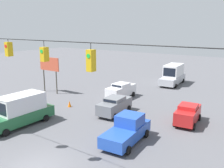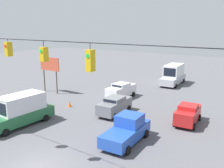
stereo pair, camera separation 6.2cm
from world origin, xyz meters
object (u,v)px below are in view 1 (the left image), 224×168
object	(u,v)px
sedan_white_withflow_far	(121,90)
roadside_billboard	(49,67)
pickup_truck_blue_crossing_near	(127,130)
box_truck_green_parked_shoulder	(20,110)
overhead_signal_span	(29,85)
traffic_cone_third	(70,104)
box_truck_silver_withflow_deep	(173,75)
sedan_red_oncoming_far	(188,114)
traffic_cone_nearest	(22,119)
sedan_grey_withflow_mid	(115,105)
traffic_cone_second	(48,110)

from	to	relation	value
sedan_white_withflow_far	roadside_billboard	world-z (taller)	roadside_billboard
pickup_truck_blue_crossing_near	box_truck_green_parked_shoulder	xyz separation A→B (m)	(9.89, 2.64, 0.43)
overhead_signal_span	traffic_cone_third	xyz separation A→B (m)	(7.31, -10.64, -5.22)
box_truck_silver_withflow_deep	sedan_white_withflow_far	xyz separation A→B (m)	(2.43, 11.41, -0.51)
box_truck_silver_withflow_deep	sedan_red_oncoming_far	bearing A→B (deg)	115.91
overhead_signal_span	pickup_truck_blue_crossing_near	size ratio (longest dim) A/B	4.29
pickup_truck_blue_crossing_near	roadside_billboard	xyz separation A→B (m)	(16.62, -7.01, 2.59)
pickup_truck_blue_crossing_near	traffic_cone_nearest	size ratio (longest dim) A/B	7.37
box_truck_silver_withflow_deep	pickup_truck_blue_crossing_near	distance (m)	22.08
pickup_truck_blue_crossing_near	traffic_cone_third	world-z (taller)	pickup_truck_blue_crossing_near
pickup_truck_blue_crossing_near	traffic_cone_nearest	world-z (taller)	pickup_truck_blue_crossing_near
box_truck_silver_withflow_deep	sedan_grey_withflow_mid	xyz separation A→B (m)	(-0.21, 16.78, -0.58)
sedan_red_oncoming_far	roadside_billboard	bearing A→B (deg)	-1.56
box_truck_green_parked_shoulder	traffic_cone_third	bearing A→B (deg)	-89.38
sedan_red_oncoming_far	pickup_truck_blue_crossing_near	xyz separation A→B (m)	(2.70, 6.48, 0.01)
box_truck_silver_withflow_deep	pickup_truck_blue_crossing_near	world-z (taller)	box_truck_silver_withflow_deep
roadside_billboard	pickup_truck_blue_crossing_near	bearing A→B (deg)	157.15
traffic_cone_second	traffic_cone_third	world-z (taller)	same
box_truck_green_parked_shoulder	roadside_billboard	size ratio (longest dim) A/B	1.33
overhead_signal_span	traffic_cone_second	distance (m)	11.97
sedan_white_withflow_far	traffic_cone_nearest	xyz separation A→B (m)	(3.10, 12.48, -0.66)
sedan_white_withflow_far	traffic_cone_second	size ratio (longest dim) A/B	6.48
box_truck_silver_withflow_deep	traffic_cone_second	world-z (taller)	box_truck_silver_withflow_deep
box_truck_green_parked_shoulder	traffic_cone_third	size ratio (longest dim) A/B	9.12
traffic_cone_nearest	traffic_cone_third	size ratio (longest dim) A/B	1.00
pickup_truck_blue_crossing_near	traffic_cone_second	xyz separation A→B (m)	(10.21, -0.86, -0.62)
traffic_cone_third	sedan_red_oncoming_far	bearing A→B (deg)	-168.16
traffic_cone_third	roadside_billboard	world-z (taller)	roadside_billboard
overhead_signal_span	sedan_white_withflow_far	size ratio (longest dim) A/B	4.88
sedan_grey_withflow_mid	traffic_cone_second	world-z (taller)	sedan_grey_withflow_mid
traffic_cone_third	roadside_billboard	bearing A→B (deg)	-25.53
overhead_signal_span	roadside_billboard	distance (m)	19.76
roadside_billboard	traffic_cone_nearest	bearing A→B (deg)	124.73
traffic_cone_second	traffic_cone_third	xyz separation A→B (m)	(-0.25, -2.97, 0.00)
traffic_cone_nearest	roadside_billboard	xyz separation A→B (m)	(6.46, -9.31, 3.21)
sedan_red_oncoming_far	sedan_grey_withflow_mid	world-z (taller)	sedan_red_oncoming_far
pickup_truck_blue_crossing_near	overhead_signal_span	bearing A→B (deg)	68.74
overhead_signal_span	box_truck_green_parked_shoulder	distance (m)	9.34
box_truck_green_parked_shoulder	roadside_billboard	world-z (taller)	roadside_billboard
sedan_white_withflow_far	sedan_grey_withflow_mid	xyz separation A→B (m)	(-2.64, 5.37, -0.06)
traffic_cone_third	traffic_cone_second	bearing A→B (deg)	85.19
traffic_cone_second	roadside_billboard	bearing A→B (deg)	-43.79
box_truck_silver_withflow_deep	traffic_cone_third	world-z (taller)	box_truck_silver_withflow_deep
box_truck_silver_withflow_deep	box_truck_green_parked_shoulder	world-z (taller)	box_truck_silver_withflow_deep
sedan_grey_withflow_mid	sedan_white_withflow_far	bearing A→B (deg)	-63.81
overhead_signal_span	sedan_grey_withflow_mid	distance (m)	12.63
pickup_truck_blue_crossing_near	traffic_cone_third	distance (m)	10.69
box_truck_silver_withflow_deep	sedan_red_oncoming_far	distance (m)	16.80
traffic_cone_nearest	pickup_truck_blue_crossing_near	bearing A→B (deg)	-167.21
overhead_signal_span	sedan_grey_withflow_mid	xyz separation A→B (m)	(1.78, -11.62, -4.63)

